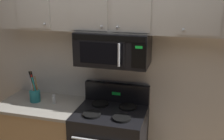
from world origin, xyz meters
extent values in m
cube|color=silver|center=(0.00, 0.79, 1.35)|extent=(5.20, 0.10, 2.70)
cube|color=black|center=(0.00, 0.70, 1.01)|extent=(0.76, 0.07, 0.22)
cube|color=#19D83F|center=(0.00, 0.67, 1.01)|extent=(0.10, 0.00, 0.04)
cylinder|color=black|center=(-0.16, 0.28, 0.91)|extent=(0.19, 0.19, 0.02)
cylinder|color=black|center=(0.16, 0.28, 0.91)|extent=(0.19, 0.19, 0.02)
cylinder|color=black|center=(-0.16, 0.56, 0.91)|extent=(0.19, 0.19, 0.02)
cylinder|color=black|center=(0.16, 0.56, 0.91)|extent=(0.19, 0.19, 0.02)
cube|color=black|center=(0.00, 0.54, 1.57)|extent=(0.76, 0.39, 0.35)
cube|color=black|center=(0.00, 0.35, 1.72)|extent=(0.73, 0.01, 0.06)
cube|color=black|center=(-0.07, 0.35, 1.56)|extent=(0.49, 0.01, 0.25)
cube|color=black|center=(-0.08, 0.34, 1.56)|extent=(0.44, 0.01, 0.22)
cube|color=black|center=(0.30, 0.35, 1.56)|extent=(0.14, 0.01, 0.25)
cube|color=#19D83F|center=(0.30, 0.34, 1.65)|extent=(0.07, 0.00, 0.03)
cylinder|color=#B7BABF|center=(0.11, 0.32, 1.56)|extent=(0.02, 0.02, 0.23)
cube|color=#BCB7AD|center=(0.00, 0.57, 2.02)|extent=(2.50, 0.33, 0.55)
cube|color=#BCB7AD|center=(-0.83, 0.40, 2.02)|extent=(0.38, 0.01, 0.51)
sphere|color=#B7BABF|center=(-0.70, 0.39, 1.82)|extent=(0.03, 0.03, 0.03)
cube|color=#BCB7AD|center=(-0.21, 0.40, 2.02)|extent=(0.38, 0.01, 0.51)
sphere|color=#B7BABF|center=(-0.08, 0.39, 1.82)|extent=(0.03, 0.03, 0.03)
cube|color=#BCB7AD|center=(0.21, 0.40, 2.02)|extent=(0.38, 0.01, 0.51)
sphere|color=#B7BABF|center=(0.08, 0.39, 1.82)|extent=(0.03, 0.03, 0.03)
cube|color=#BCB7AD|center=(0.83, 0.40, 2.02)|extent=(0.38, 0.01, 0.51)
sphere|color=#B7BABF|center=(0.70, 0.39, 1.82)|extent=(0.03, 0.03, 0.03)
cube|color=tan|center=(-0.84, 0.43, 0.43)|extent=(0.90, 0.62, 0.86)
cube|color=#9E998E|center=(-0.84, 0.43, 0.88)|extent=(0.93, 0.65, 0.03)
cylinder|color=teal|center=(-0.92, 0.45, 0.97)|extent=(0.12, 0.12, 0.13)
cylinder|color=black|center=(-0.94, 0.46, 1.12)|extent=(0.06, 0.07, 0.30)
cylinder|color=#A87A47|center=(-0.94, 0.47, 1.12)|extent=(0.06, 0.07, 0.30)
cylinder|color=red|center=(-0.93, 0.46, 1.10)|extent=(0.05, 0.06, 0.26)
cylinder|color=black|center=(-0.93, 0.46, 1.12)|extent=(0.05, 0.03, 0.30)
cylinder|color=silver|center=(-0.95, 0.45, 1.09)|extent=(0.05, 0.03, 0.24)
cylinder|color=tan|center=(-0.91, 0.48, 1.09)|extent=(0.05, 0.03, 0.23)
cylinder|color=olive|center=(-0.94, 0.46, 1.09)|extent=(0.06, 0.05, 0.24)
cylinder|color=teal|center=(-0.91, 0.44, 1.09)|extent=(0.04, 0.06, 0.24)
cylinder|color=white|center=(-0.69, 0.46, 0.94)|extent=(0.04, 0.04, 0.09)
cylinder|color=#B7BABF|center=(-0.69, 0.46, 0.99)|extent=(0.04, 0.04, 0.02)
camera|label=1|loc=(0.74, -2.19, 2.22)|focal=44.34mm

